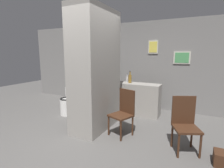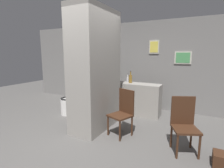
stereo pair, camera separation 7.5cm
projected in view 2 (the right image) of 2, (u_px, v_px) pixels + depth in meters
name	position (u px, v px, depth m)	size (l,w,h in m)	color
ground_plane	(82.00, 139.00, 3.44)	(14.00, 14.00, 0.00)	#5B5956
wall_back	(132.00, 65.00, 5.51)	(8.00, 0.09, 2.60)	gray
pillar_center	(95.00, 70.00, 3.81)	(0.63, 1.29, 2.60)	gray
counter_shelf	(136.00, 99.00, 4.81)	(1.34, 0.44, 0.86)	gray
toilet	(69.00, 103.00, 4.86)	(0.38, 0.54, 0.73)	white
chair_near_pillar	(123.00, 111.00, 3.57)	(0.51, 0.51, 0.94)	#422616
chair_by_doorway	(184.00, 123.00, 2.96)	(0.53, 0.53, 0.94)	#422616
bicycle	(94.00, 99.00, 5.14)	(1.69, 0.42, 0.68)	black
bottle_tall	(130.00, 78.00, 4.79)	(0.09, 0.09, 0.34)	olive
bottle_short	(128.00, 79.00, 4.93)	(0.06, 0.06, 0.24)	silver
floor_crate	(222.00, 160.00, 2.58)	(0.26, 0.26, 0.21)	#422616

